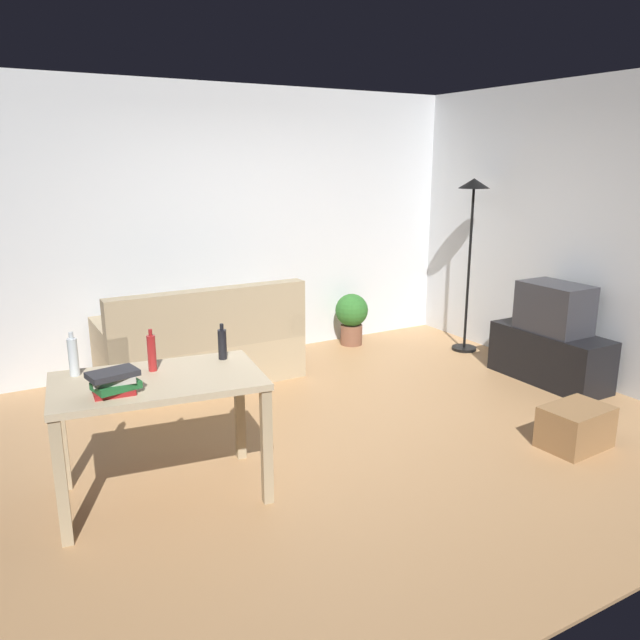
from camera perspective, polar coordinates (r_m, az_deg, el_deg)
ground_plane at (r=4.75m, az=1.98°, el=-10.40°), size 5.20×4.40×0.02m
wall_rear at (r=6.31m, az=-8.56°, el=8.57°), size 5.20×0.10×2.70m
wall_right at (r=6.13m, az=23.47°, el=7.35°), size 0.10×4.40×2.70m
couch at (r=5.78m, az=-10.84°, el=-2.67°), size 1.78×0.84×0.92m
tv_stand at (r=6.07m, az=20.43°, el=-3.16°), size 0.44×1.10×0.48m
tv at (r=5.96m, az=20.84°, el=1.07°), size 0.41×0.60×0.44m
torchiere_lamp at (r=6.60m, az=13.83°, el=9.12°), size 0.32×0.32×1.81m
desk at (r=3.78m, az=-14.64°, el=-6.76°), size 1.28×0.86×0.76m
potted_plant at (r=6.81m, az=2.93°, el=0.43°), size 0.36×0.36×0.57m
storage_box at (r=4.82m, az=22.48°, el=-9.08°), size 0.50×0.37×0.30m
bottle_clear at (r=3.90m, az=-21.79°, el=-3.14°), size 0.06×0.06×0.27m
bottle_red at (r=3.84m, az=-15.25°, el=-2.91°), size 0.05×0.05×0.26m
bottle_dark at (r=3.98m, az=-8.99°, el=-2.17°), size 0.06×0.06×0.23m
book_stack at (r=3.54m, az=-18.43°, el=-5.45°), size 0.28×0.22×0.14m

